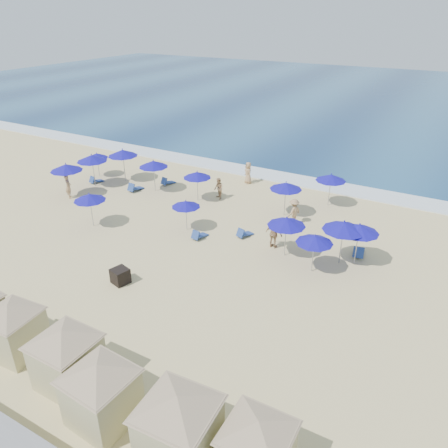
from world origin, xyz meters
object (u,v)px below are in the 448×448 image
at_px(cabana_2, 65,351).
at_px(umbrella_3, 89,197).
at_px(umbrella_8, 287,222).
at_px(umbrella_10, 359,229).
at_px(trash_bin, 120,276).
at_px(umbrella_2, 123,153).
at_px(umbrella_1, 66,167).
at_px(beachgoer_4, 248,173).
at_px(umbrella_4, 153,164).
at_px(cabana_1, 12,323).
at_px(beachgoer_1, 219,189).
at_px(beachgoer_0, 68,186).
at_px(umbrella_7, 286,186).
at_px(umbrella_0, 97,156).
at_px(umbrella_9, 331,178).
at_px(umbrella_12, 344,226).
at_px(umbrella_6, 186,204).
at_px(umbrella_11, 315,239).
at_px(cabana_4, 178,419).
at_px(cabana_3, 100,386).
at_px(umbrella_13, 92,158).
at_px(beachgoer_2, 274,234).
at_px(beachgoer_3, 294,212).
at_px(cabana_5, 258,442).
at_px(umbrella_5, 197,175).

xyz_separation_m(cabana_2, umbrella_3, (-8.99, 10.26, 0.44)).
bearing_deg(umbrella_8, umbrella_10, 17.14).
bearing_deg(umbrella_8, trash_bin, -132.97).
bearing_deg(umbrella_2, umbrella_1, -105.62).
height_order(umbrella_8, beachgoer_4, umbrella_8).
distance_m(umbrella_4, beachgoer_4, 7.63).
height_order(cabana_1, beachgoer_1, cabana_1).
xyz_separation_m(umbrella_10, beachgoer_0, (-21.10, -1.20, -1.27)).
relative_size(trash_bin, umbrella_8, 0.32).
xyz_separation_m(umbrella_7, beachgoer_4, (-4.92, 4.22, -1.27)).
distance_m(umbrella_1, beachgoer_4, 13.93).
relative_size(umbrella_0, beachgoer_1, 1.30).
xyz_separation_m(trash_bin, beachgoer_1, (-1.16, 12.12, 0.40)).
distance_m(cabana_1, umbrella_8, 14.41).
height_order(umbrella_4, umbrella_9, umbrella_4).
xyz_separation_m(cabana_2, umbrella_12, (6.39, 13.68, 0.71)).
bearing_deg(umbrella_9, cabana_1, -107.55).
relative_size(trash_bin, umbrella_1, 0.30).
relative_size(umbrella_6, umbrella_11, 0.91).
bearing_deg(umbrella_3, umbrella_1, 151.28).
xyz_separation_m(cabana_4, umbrella_6, (-8.70, 13.29, 0.14)).
relative_size(cabana_4, umbrella_8, 1.87).
bearing_deg(umbrella_10, cabana_3, -108.33).
distance_m(umbrella_8, beachgoer_4, 11.72).
relative_size(cabana_3, umbrella_6, 2.10).
bearing_deg(cabana_2, cabana_3, -14.67).
relative_size(umbrella_7, beachgoer_1, 1.55).
height_order(umbrella_7, umbrella_13, umbrella_13).
relative_size(trash_bin, umbrella_11, 0.35).
height_order(cabana_3, umbrella_4, cabana_3).
distance_m(umbrella_13, beachgoer_2, 16.65).
xyz_separation_m(umbrella_0, beachgoer_0, (1.39, -4.55, -0.92)).
height_order(trash_bin, cabana_3, cabana_3).
xyz_separation_m(umbrella_6, umbrella_10, (10.48, 1.23, 0.36)).
relative_size(cabana_1, beachgoer_1, 2.60).
distance_m(umbrella_11, umbrella_13, 19.64).
xyz_separation_m(umbrella_3, umbrella_12, (15.37, 3.41, 0.27)).
relative_size(beachgoer_0, beachgoer_3, 1.02).
bearing_deg(umbrella_4, umbrella_7, 4.70).
xyz_separation_m(umbrella_7, umbrella_8, (2.12, -5.07, -0.00)).
bearing_deg(umbrella_1, beachgoer_3, 13.76).
bearing_deg(umbrella_9, cabana_5, -78.31).
bearing_deg(umbrella_2, umbrella_4, -9.51).
xyz_separation_m(cabana_1, umbrella_4, (-5.97, 16.99, 0.71)).
bearing_deg(umbrella_10, umbrella_13, 175.95).
bearing_deg(umbrella_7, umbrella_9, 55.43).
bearing_deg(beachgoer_1, cabana_5, -17.02).
distance_m(cabana_2, beachgoer_4, 22.51).
bearing_deg(beachgoer_1, umbrella_11, 6.55).
bearing_deg(umbrella_5, cabana_4, -58.89).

